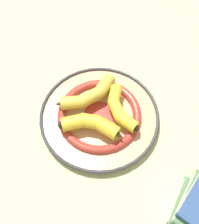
{
  "coord_description": "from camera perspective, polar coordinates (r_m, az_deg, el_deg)",
  "views": [
    {
      "loc": [
        -0.15,
        -0.31,
        0.69
      ],
      "look_at": [
        -0.02,
        0.03,
        0.04
      ],
      "focal_mm": 42.0,
      "sensor_mm": 36.0,
      "label": 1
    }
  ],
  "objects": [
    {
      "name": "ground_plane",
      "position": [
        0.77,
        1.81,
        -2.62
      ],
      "size": [
        2.8,
        2.8,
        0.0
      ],
      "primitive_type": "plane",
      "color": "#B2C693"
    },
    {
      "name": "decorative_bowl",
      "position": [
        0.77,
        0.0,
        -0.82
      ],
      "size": [
        0.35,
        0.35,
        0.04
      ],
      "color": "tan",
      "rests_on": "ground_plane"
    },
    {
      "name": "banana_a",
      "position": [
        0.71,
        -1.69,
        -2.79
      ],
      "size": [
        0.16,
        0.12,
        0.04
      ],
      "rotation": [
        0.0,
        0.0,
        2.58
      ],
      "color": "yellow",
      "rests_on": "decorative_bowl"
    },
    {
      "name": "banana_b",
      "position": [
        0.76,
        -2.46,
        3.6
      ],
      "size": [
        0.2,
        0.08,
        0.04
      ],
      "rotation": [
        0.0,
        0.0,
        0.19
      ],
      "color": "gold",
      "rests_on": "decorative_bowl"
    },
    {
      "name": "banana_c",
      "position": [
        0.74,
        4.25,
        0.96
      ],
      "size": [
        0.07,
        0.17,
        0.03
      ],
      "rotation": [
        0.0,
        0.0,
        -1.62
      ],
      "color": "yellow",
      "rests_on": "decorative_bowl"
    }
  ]
}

